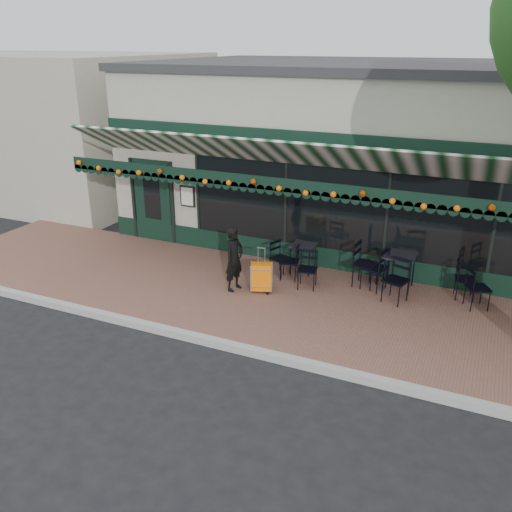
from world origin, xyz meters
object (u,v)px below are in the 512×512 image
at_px(cafe_table_b, 303,247).
at_px(chair_a_front, 396,281).
at_px(woman, 234,259).
at_px(chair_b_left, 289,262).
at_px(cafe_table_a, 400,258).
at_px(chair_a_right, 466,280).
at_px(chair_a_extra, 478,288).
at_px(chair_solo, 281,259).
at_px(suitcase, 261,277).
at_px(chair_a_left, 374,268).
at_px(chair_b_right, 366,265).
at_px(chair_b_front, 307,270).

xyz_separation_m(cafe_table_b, chair_a_front, (2.28, -0.71, -0.14)).
relative_size(woman, chair_b_left, 1.71).
xyz_separation_m(cafe_table_a, chair_a_front, (0.06, -0.68, -0.25)).
distance_m(chair_a_right, chair_a_extra, 0.45).
xyz_separation_m(cafe_table_a, chair_solo, (-2.62, -0.38, -0.31)).
distance_m(chair_a_front, chair_a_extra, 1.62).
xyz_separation_m(suitcase, chair_a_left, (2.18, 1.14, 0.15)).
height_order(cafe_table_a, cafe_table_b, cafe_table_a).
bearing_deg(cafe_table_b, chair_a_right, 0.89).
distance_m(cafe_table_a, chair_b_left, 2.43).
bearing_deg(chair_a_left, cafe_table_b, -82.29).
relative_size(chair_a_front, chair_solo, 1.15).
distance_m(cafe_table_b, chair_a_left, 1.76).
bearing_deg(chair_b_right, suitcase, 127.68).
relative_size(chair_a_front, chair_b_right, 0.93).
bearing_deg(cafe_table_a, chair_a_right, 3.78).
distance_m(suitcase, chair_b_right, 2.32).
height_order(cafe_table_b, chair_a_extra, chair_a_extra).
bearing_deg(suitcase, chair_b_front, 15.03).
height_order(woman, chair_a_left, woman).
bearing_deg(chair_a_extra, chair_b_left, 65.80).
xyz_separation_m(chair_a_right, chair_b_right, (-2.06, -0.26, 0.08)).
xyz_separation_m(cafe_table_b, chair_solo, (-0.40, -0.41, -0.20)).
distance_m(cafe_table_a, chair_b_right, 0.75).
height_order(suitcase, chair_b_right, suitcase).
bearing_deg(suitcase, chair_a_right, -0.73).
bearing_deg(cafe_table_a, chair_b_right, -166.54).
xyz_separation_m(chair_a_right, chair_b_front, (-3.20, -0.87, 0.00)).
bearing_deg(woman, cafe_table_b, -21.98).
height_order(chair_a_left, chair_a_front, chair_a_left).
bearing_deg(woman, chair_a_front, -64.21).
bearing_deg(chair_b_front, chair_solo, 143.07).
height_order(cafe_table_b, chair_a_left, chair_a_left).
xyz_separation_m(woman, chair_a_extra, (4.88, 1.22, -0.28)).
height_order(chair_a_extra, chair_b_right, chair_b_right).
distance_m(woman, cafe_table_b, 1.85).
height_order(chair_b_front, chair_solo, chair_b_front).
height_order(chair_a_left, chair_b_right, chair_b_right).
height_order(cafe_table_a, chair_a_right, chair_a_right).
relative_size(suitcase, chair_b_front, 1.21).
bearing_deg(chair_b_right, chair_a_extra, -86.75).
xyz_separation_m(woman, cafe_table_b, (1.03, 1.54, -0.11)).
xyz_separation_m(chair_a_right, chair_a_front, (-1.31, -0.77, 0.05)).
bearing_deg(cafe_table_b, chair_b_left, -105.34).
height_order(suitcase, chair_b_front, suitcase).
bearing_deg(cafe_table_b, chair_a_front, -17.35).
bearing_deg(chair_b_left, chair_a_left, 87.90).
distance_m(chair_a_right, chair_b_front, 3.31).
distance_m(chair_a_extra, chair_b_left, 4.00).
xyz_separation_m(cafe_table_b, chair_a_extra, (3.85, -0.31, -0.18)).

